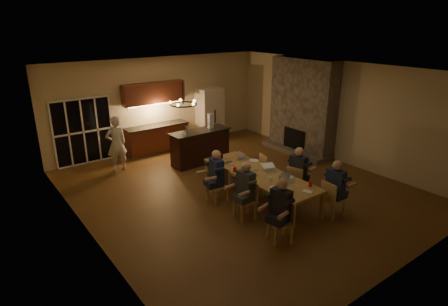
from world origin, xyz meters
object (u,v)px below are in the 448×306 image
at_px(refrigerator, 210,115).
at_px(plate_left, 275,188).
at_px(person_left_mid, 246,190).
at_px(can_cola, 222,156).
at_px(can_silver, 280,179).
at_px(person_right_near, 335,189).
at_px(person_right_mid, 298,173).
at_px(laptop_f, 244,155).
at_px(chair_left_near, 280,222).
at_px(mug_front, 271,179).
at_px(laptop_b, 290,176).
at_px(laptop_e, 225,158).
at_px(bar_island, 200,147).
at_px(mug_back, 232,165).
at_px(redcup_near, 310,184).
at_px(laptop_c, 248,170).
at_px(laptop_d, 270,167).
at_px(mug_mid, 248,165).
at_px(chair_left_mid, 245,200).
at_px(chair_right_far, 269,169).
at_px(chair_left_far, 217,185).
at_px(bar_bottle, 187,130).
at_px(laptop_a, 280,185).
at_px(plate_far, 254,161).
at_px(standing_person, 116,144).
at_px(chair_right_mid, 297,182).
at_px(chandelier, 183,104).
at_px(chair_right_near, 334,199).
at_px(dining_table, 259,187).
at_px(redcup_mid, 235,169).
at_px(person_left_far, 216,176).

distance_m(refrigerator, plate_left, 6.26).
relative_size(person_left_mid, can_cola, 11.50).
bearing_deg(can_silver, person_left_mid, 168.47).
bearing_deg(person_right_near, person_right_mid, -2.01).
height_order(person_right_mid, laptop_f, person_right_mid).
relative_size(chair_left_near, mug_front, 8.90).
xyz_separation_m(laptop_b, laptop_e, (-0.50, 1.94, 0.00)).
relative_size(bar_island, mug_back, 19.80).
height_order(person_right_near, redcup_near, person_right_near).
bearing_deg(refrigerator, laptop_c, -114.19).
height_order(laptop_d, mug_mid, laptop_d).
height_order(chair_left_mid, person_right_near, person_right_near).
bearing_deg(person_right_mid, chair_right_far, -10.71).
relative_size(chair_left_near, can_silver, 7.42).
xyz_separation_m(chair_left_far, bar_bottle, (0.66, 2.50, 0.76)).
xyz_separation_m(laptop_d, can_silver, (-0.22, -0.57, -0.05)).
relative_size(chair_left_far, laptop_b, 2.78).
bearing_deg(laptop_a, mug_front, -91.40).
height_order(person_right_mid, can_cola, person_right_mid).
bearing_deg(plate_far, chair_left_mid, -137.57).
xyz_separation_m(chair_left_near, standing_person, (-1.19, 5.77, 0.41)).
relative_size(laptop_f, can_silver, 2.67).
xyz_separation_m(chair_left_mid, laptop_c, (0.59, 0.59, 0.42)).
height_order(laptop_a, can_cola, laptop_a).
bearing_deg(mug_back, laptop_a, -88.70).
distance_m(can_silver, plate_left, 0.45).
bearing_deg(chair_left_far, can_cola, 136.57).
bearing_deg(chair_right_mid, refrigerator, -28.02).
distance_m(chair_left_far, person_right_mid, 2.07).
bearing_deg(laptop_b, person_right_near, -91.01).
relative_size(person_left_mid, chandelier, 2.49).
bearing_deg(chair_right_near, can_silver, 42.02).
bearing_deg(standing_person, laptop_b, 115.23).
height_order(person_right_near, laptop_a, person_right_near).
distance_m(dining_table, chair_left_near, 1.89).
bearing_deg(laptop_f, redcup_mid, -169.64).
bearing_deg(laptop_b, plate_left, 153.58).
distance_m(mug_mid, bar_bottle, 2.63).
xyz_separation_m(chair_right_near, standing_person, (-2.94, 5.75, 0.41)).
xyz_separation_m(chair_left_mid, laptop_a, (0.59, -0.52, 0.42)).
distance_m(person_right_mid, mug_front, 1.00).
bearing_deg(chair_left_mid, person_left_mid, 128.01).
height_order(mug_mid, can_silver, can_silver).
distance_m(person_right_mid, laptop_a, 1.27).
bearing_deg(standing_person, refrigerator, -168.55).
bearing_deg(person_left_far, redcup_mid, 81.83).
distance_m(chair_right_far, chandelier, 3.80).
xyz_separation_m(laptop_b, mug_front, (-0.38, 0.26, -0.06)).
distance_m(chair_left_far, person_right_near, 2.83).
relative_size(chair_right_near, mug_back, 8.90).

